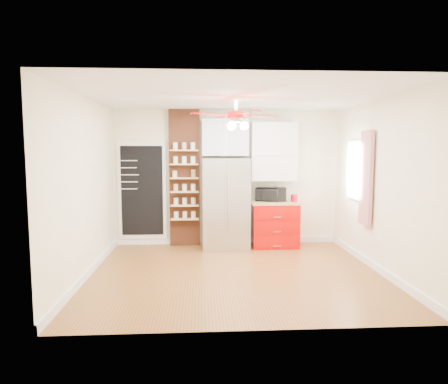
{
  "coord_description": "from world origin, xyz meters",
  "views": [
    {
      "loc": [
        -0.53,
        -6.03,
        1.91
      ],
      "look_at": [
        -0.13,
        0.9,
        1.18
      ],
      "focal_mm": 32.0,
      "sensor_mm": 36.0,
      "label": 1
    }
  ],
  "objects": [
    {
      "name": "window",
      "position": [
        2.23,
        0.9,
        1.55
      ],
      "size": [
        0.04,
        0.75,
        1.05
      ],
      "primitive_type": "cube",
      "color": "white",
      "rests_on": "wall_right"
    },
    {
      "name": "fridge",
      "position": [
        -0.05,
        1.63,
        0.88
      ],
      "size": [
        0.9,
        0.7,
        1.75
      ],
      "primitive_type": "cube",
      "color": "silver",
      "rests_on": "floor"
    },
    {
      "name": "toaster_oven",
      "position": [
        0.8,
        1.75,
        1.03
      ],
      "size": [
        0.54,
        0.44,
        0.26
      ],
      "primitive_type": "imported",
      "rotation": [
        0.0,
        0.0,
        -0.3
      ],
      "color": "black",
      "rests_on": "red_cabinet"
    },
    {
      "name": "curtain",
      "position": [
        2.18,
        0.35,
        1.45
      ],
      "size": [
        0.06,
        0.4,
        1.55
      ],
      "primitive_type": "cube",
      "color": "red",
      "rests_on": "wall_right"
    },
    {
      "name": "chalkboard",
      "position": [
        -1.7,
        1.96,
        1.1
      ],
      "size": [
        0.95,
        0.05,
        1.95
      ],
      "color": "white",
      "rests_on": "wall_back"
    },
    {
      "name": "wall_front",
      "position": [
        0.0,
        -2.0,
        1.35
      ],
      "size": [
        4.5,
        0.02,
        2.7
      ],
      "primitive_type": "cube",
      "color": "#FFF6CD",
      "rests_on": "floor"
    },
    {
      "name": "floor",
      "position": [
        0.0,
        0.0,
        0.0
      ],
      "size": [
        4.5,
        4.5,
        0.0
      ],
      "primitive_type": "plane",
      "color": "brown",
      "rests_on": "ground"
    },
    {
      "name": "upper_glass_cabinet",
      "position": [
        -0.05,
        1.82,
        2.15
      ],
      "size": [
        0.9,
        0.35,
        0.7
      ],
      "primitive_type": "cube",
      "color": "white",
      "rests_on": "wall_back"
    },
    {
      "name": "wall_right",
      "position": [
        2.25,
        0.0,
        1.35
      ],
      "size": [
        0.02,
        4.0,
        2.7
      ],
      "primitive_type": "cube",
      "color": "#FFF6CD",
      "rests_on": "floor"
    },
    {
      "name": "coffee_maker",
      "position": [
        1.04,
        1.69,
        1.04
      ],
      "size": [
        0.18,
        0.22,
        0.28
      ],
      "primitive_type": "cube",
      "rotation": [
        0.0,
        0.0,
        -0.01
      ],
      "color": "black",
      "rests_on": "red_cabinet"
    },
    {
      "name": "brick_pillar",
      "position": [
        -0.85,
        1.92,
        1.35
      ],
      "size": [
        0.6,
        0.16,
        2.7
      ],
      "primitive_type": "cube",
      "color": "brown",
      "rests_on": "floor"
    },
    {
      "name": "wall_back",
      "position": [
        0.0,
        2.0,
        1.35
      ],
      "size": [
        4.5,
        0.02,
        2.7
      ],
      "primitive_type": "cube",
      "color": "#FFF6CD",
      "rests_on": "floor"
    },
    {
      "name": "canister_right",
      "position": [
        1.29,
        1.69,
        0.96
      ],
      "size": [
        0.1,
        0.1,
        0.12
      ],
      "primitive_type": "cylinder",
      "rotation": [
        0.0,
        0.0,
        -0.01
      ],
      "color": "#AC1709",
      "rests_on": "red_cabinet"
    },
    {
      "name": "ceiling_fan",
      "position": [
        0.0,
        0.0,
        2.42
      ],
      "size": [
        1.4,
        1.4,
        0.44
      ],
      "color": "silver",
      "rests_on": "ceiling"
    },
    {
      "name": "canister_left",
      "position": [
        1.29,
        1.53,
        0.98
      ],
      "size": [
        0.13,
        0.13,
        0.16
      ],
      "primitive_type": "cylinder",
      "rotation": [
        0.0,
        0.0,
        0.21
      ],
      "color": "#B60A24",
      "rests_on": "red_cabinet"
    },
    {
      "name": "pantry_jar_oats",
      "position": [
        -1.04,
        1.75,
        1.43
      ],
      "size": [
        0.1,
        0.1,
        0.12
      ],
      "primitive_type": "cylinder",
      "rotation": [
        0.0,
        0.0,
        -0.1
      ],
      "color": "beige",
      "rests_on": "brick_pillar"
    },
    {
      "name": "ceiling",
      "position": [
        0.0,
        0.0,
        2.7
      ],
      "size": [
        4.5,
        4.5,
        0.0
      ],
      "primitive_type": "plane",
      "color": "white",
      "rests_on": "wall_back"
    },
    {
      "name": "upper_shelf_unit",
      "position": [
        0.92,
        1.85,
        1.88
      ],
      "size": [
        0.9,
        0.3,
        1.15
      ],
      "primitive_type": "cube",
      "color": "white",
      "rests_on": "wall_back"
    },
    {
      "name": "red_cabinet",
      "position": [
        0.92,
        1.68,
        0.45
      ],
      "size": [
        0.94,
        0.64,
        0.9
      ],
      "color": "#BE0501",
      "rests_on": "floor"
    },
    {
      "name": "pantry_jar_beans",
      "position": [
        -0.68,
        1.77,
        1.44
      ],
      "size": [
        0.11,
        0.11,
        0.13
      ],
      "primitive_type": "cylinder",
      "rotation": [
        0.0,
        0.0,
        -0.38
      ],
      "color": "olive",
      "rests_on": "brick_pillar"
    },
    {
      "name": "wall_left",
      "position": [
        -2.25,
        0.0,
        1.35
      ],
      "size": [
        0.02,
        4.0,
        2.7
      ],
      "primitive_type": "cube",
      "color": "#FFF6CD",
      "rests_on": "floor"
    }
  ]
}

